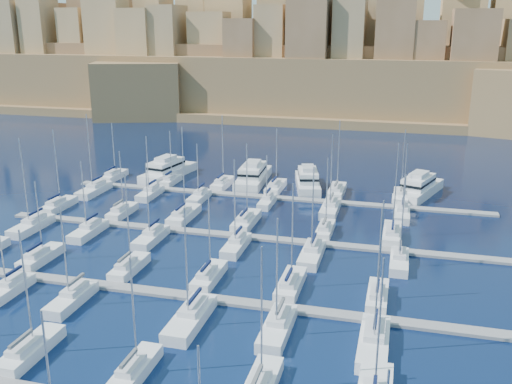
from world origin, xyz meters
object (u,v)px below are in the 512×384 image
(motor_yacht_b, at_px, (253,175))
(motor_yacht_d, at_px, (419,187))
(motor_yacht_c, at_px, (308,181))
(sailboat_2, at_px, (30,350))
(motor_yacht_a, at_px, (167,170))

(motor_yacht_b, xyz_separation_m, motor_yacht_d, (34.61, -0.46, 0.00))
(motor_yacht_b, bearing_deg, motor_yacht_c, -5.33)
(motor_yacht_b, relative_size, motor_yacht_c, 1.13)
(sailboat_2, bearing_deg, motor_yacht_c, 75.94)
(motor_yacht_a, distance_m, motor_yacht_d, 54.46)
(motor_yacht_a, relative_size, motor_yacht_c, 1.11)
(motor_yacht_a, bearing_deg, motor_yacht_b, 0.91)
(motor_yacht_a, distance_m, motor_yacht_b, 19.85)
(sailboat_2, height_order, motor_yacht_d, sailboat_2)
(sailboat_2, distance_m, motor_yacht_c, 71.47)
(motor_yacht_a, distance_m, motor_yacht_c, 32.01)
(sailboat_2, xyz_separation_m, motor_yacht_c, (17.36, 69.33, 0.98))
(sailboat_2, xyz_separation_m, motor_yacht_a, (-14.64, 70.14, 0.98))
(motor_yacht_c, height_order, motor_yacht_d, same)
(sailboat_2, distance_m, motor_yacht_a, 71.66)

